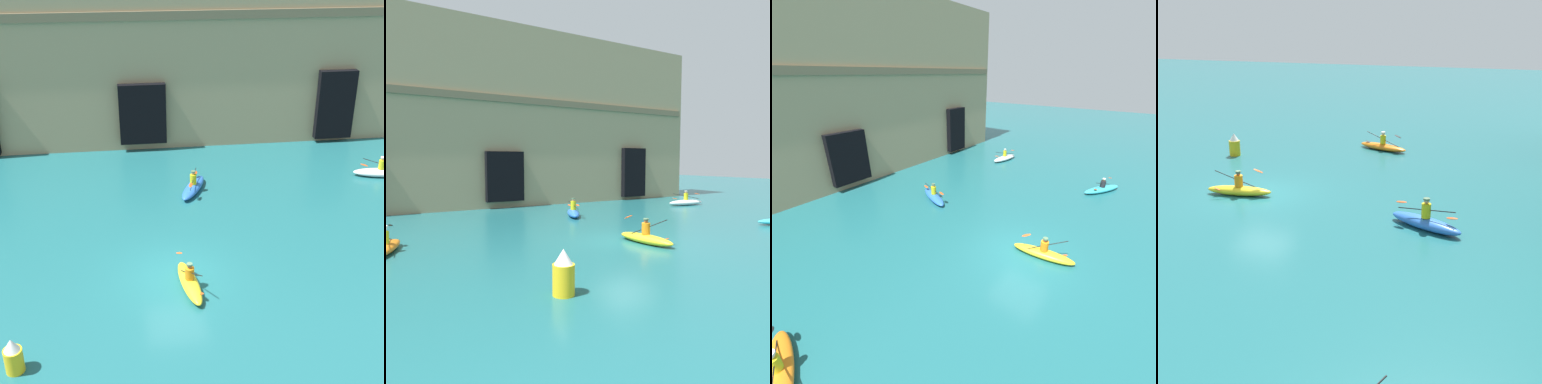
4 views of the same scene
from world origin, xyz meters
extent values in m
plane|color=#1E6066|center=(0.00, 0.00, 0.00)|extent=(120.00, 120.00, 0.00)
cube|color=#9E8966|center=(0.41, 16.51, 6.88)|extent=(34.74, 5.04, 13.76)
cube|color=brown|center=(0.41, 13.94, 8.10)|extent=(34.04, 0.24, 0.50)
cube|color=black|center=(-0.54, 13.84, 2.38)|extent=(2.86, 0.70, 3.71)
cube|color=black|center=(11.70, 13.84, 2.48)|extent=(2.41, 0.70, 4.37)
ellipsoid|color=blue|center=(1.74, 7.55, 0.22)|extent=(1.94, 3.04, 0.43)
cylinder|color=gold|center=(1.74, 7.55, 0.70)|extent=(0.34, 0.34, 0.54)
sphere|color=tan|center=(1.74, 7.55, 1.07)|extent=(0.20, 0.20, 0.20)
cylinder|color=#4C6B4C|center=(1.74, 7.55, 1.15)|extent=(0.25, 0.25, 0.06)
cylinder|color=black|center=(1.74, 7.55, 0.73)|extent=(0.62, 2.20, 0.29)
ellipsoid|color=#D84C19|center=(1.48, 6.58, 0.84)|extent=(0.29, 0.47, 0.10)
ellipsoid|color=#D84C19|center=(2.00, 8.53, 0.61)|extent=(0.29, 0.47, 0.10)
ellipsoid|color=white|center=(12.45, 8.11, 0.22)|extent=(3.12, 1.31, 0.44)
cylinder|color=gold|center=(12.45, 8.11, 0.70)|extent=(0.33, 0.33, 0.53)
sphere|color=tan|center=(12.45, 8.11, 1.06)|extent=(0.19, 0.19, 0.19)
cylinder|color=silver|center=(12.45, 8.11, 1.13)|extent=(0.23, 0.23, 0.06)
cylinder|color=black|center=(12.45, 8.11, 0.73)|extent=(1.88, 0.95, 0.45)
ellipsoid|color=#D84C19|center=(11.63, 8.51, 0.55)|extent=(0.48, 0.36, 0.13)
ellipsoid|color=yellow|center=(0.47, -0.83, 0.20)|extent=(1.01, 2.94, 0.41)
cylinder|color=orange|center=(0.47, -0.83, 0.65)|extent=(0.36, 0.36, 0.49)
sphere|color=brown|center=(0.47, -0.83, 0.99)|extent=(0.19, 0.19, 0.19)
cylinder|color=#4C6B4C|center=(0.47, -0.83, 1.06)|extent=(0.23, 0.23, 0.06)
cylinder|color=black|center=(0.47, -0.83, 0.68)|extent=(0.73, 1.85, 0.94)
ellipsoid|color=#D84C19|center=(0.78, -1.64, 0.27)|extent=(0.32, 0.46, 0.23)
ellipsoid|color=#D84C19|center=(0.16, -0.02, 1.08)|extent=(0.32, 0.46, 0.23)
cylinder|color=yellow|center=(-5.53, -4.45, 0.42)|extent=(0.60, 0.60, 0.84)
cone|color=white|center=(-5.53, -4.45, 1.04)|extent=(0.51, 0.51, 0.41)
camera|label=1|loc=(-1.67, -17.70, 12.52)|focal=50.00mm
camera|label=2|loc=(-10.15, -12.91, 3.56)|focal=35.00mm
camera|label=3|loc=(-9.54, -3.87, 7.98)|focal=24.00mm
camera|label=4|loc=(19.88, 10.55, 7.52)|focal=50.00mm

